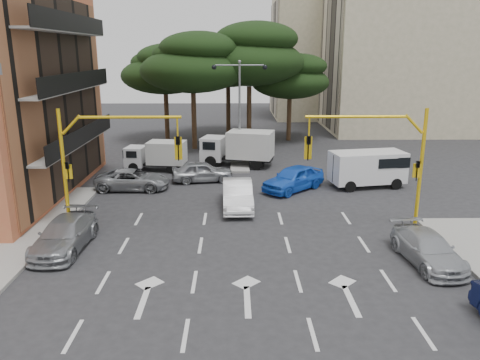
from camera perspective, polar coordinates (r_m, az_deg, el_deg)
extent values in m
plane|color=#28282B|center=(21.60, 0.51, -7.93)|extent=(120.00, 120.00, 0.00)
cube|color=gray|center=(36.82, -0.06, 2.12)|extent=(1.40, 6.00, 0.15)
cube|color=black|center=(29.66, -20.74, 9.50)|extent=(0.12, 14.72, 11.20)
cube|color=tan|center=(55.71, 21.50, 14.89)|extent=(20.00, 12.00, 18.00)
cube|color=black|center=(52.85, 10.93, 15.13)|extent=(0.12, 11.04, 16.20)
cube|color=tan|center=(65.22, 11.49, 14.68)|extent=(16.00, 12.00, 16.00)
cube|color=black|center=(64.05, 4.17, 14.48)|extent=(0.12, 11.04, 14.20)
cylinder|color=#382616|center=(42.41, -5.62, 7.13)|extent=(0.44, 0.44, 4.95)
ellipsoid|color=black|center=(42.00, -5.78, 13.15)|extent=(9.15, 9.15, 3.87)
ellipsoid|color=black|center=(41.52, -5.05, 15.73)|extent=(6.86, 6.86, 2.86)
ellipsoid|color=black|center=(42.31, -6.50, 14.94)|extent=(6.07, 6.07, 2.64)
cylinder|color=#382616|center=(44.23, 1.11, 7.84)|extent=(0.44, 0.44, 5.40)
ellipsoid|color=black|center=(43.85, 1.15, 14.14)|extent=(9.98, 9.98, 4.22)
ellipsoid|color=black|center=(43.48, 2.01, 16.82)|extent=(7.49, 7.49, 3.12)
ellipsoid|color=black|center=(44.13, 0.47, 16.03)|extent=(6.62, 6.62, 2.88)
cylinder|color=#382616|center=(46.71, -8.91, 7.51)|extent=(0.44, 0.44, 4.50)
ellipsoid|color=black|center=(46.34, -9.13, 12.47)|extent=(8.32, 8.32, 3.52)
ellipsoid|color=black|center=(45.80, -8.52, 14.59)|extent=(6.24, 6.24, 2.60)
ellipsoid|color=black|center=(46.66, -9.76, 13.94)|extent=(5.52, 5.52, 2.40)
cylinder|color=#382616|center=(46.61, 5.99, 7.31)|extent=(0.44, 0.44, 4.05)
ellipsoid|color=black|center=(46.23, 6.12, 11.79)|extent=(7.49, 7.49, 3.17)
ellipsoid|color=black|center=(45.84, 7.00, 13.64)|extent=(5.62, 5.62, 2.34)
ellipsoid|color=black|center=(46.42, 5.48, 13.15)|extent=(4.97, 4.97, 2.16)
cylinder|color=#382616|center=(49.20, -1.44, 8.35)|extent=(0.44, 0.44, 4.95)
ellipsoid|color=black|center=(48.85, -1.47, 13.54)|extent=(9.15, 9.15, 3.87)
ellipsoid|color=black|center=(48.42, -0.75, 15.74)|extent=(6.86, 6.86, 2.86)
ellipsoid|color=black|center=(49.13, -2.08, 15.09)|extent=(6.07, 6.07, 2.64)
cylinder|color=yellow|center=(24.28, 21.16, 1.12)|extent=(0.18, 0.18, 6.00)
cylinder|color=yellow|center=(23.66, 20.44, 6.41)|extent=(0.95, 0.14, 0.95)
cylinder|color=yellow|center=(22.76, 14.00, 7.49)|extent=(4.80, 0.14, 0.14)
cylinder|color=yellow|center=(22.37, 8.44, 6.49)|extent=(0.08, 0.08, 0.90)
imported|color=black|center=(22.56, 8.33, 3.85)|extent=(0.20, 0.24, 1.20)
cube|color=yellow|center=(22.63, 8.30, 3.89)|extent=(0.36, 0.06, 1.10)
imported|color=black|center=(24.06, 20.80, 1.04)|extent=(0.16, 0.20, 1.00)
cube|color=yellow|center=(24.15, 20.72, 1.10)|extent=(0.35, 0.08, 0.70)
cylinder|color=yellow|center=(23.94, -20.64, 0.98)|extent=(0.18, 0.18, 6.00)
cylinder|color=yellow|center=(23.33, -19.88, 6.35)|extent=(0.95, 0.14, 0.95)
cylinder|color=yellow|center=(22.54, -13.29, 7.47)|extent=(4.80, 0.14, 0.14)
cylinder|color=yellow|center=(22.24, -7.64, 6.46)|extent=(0.08, 0.08, 0.90)
imported|color=black|center=(22.43, -7.55, 3.81)|extent=(0.20, 0.24, 1.20)
cube|color=yellow|center=(22.50, -7.52, 3.86)|extent=(0.36, 0.06, 1.10)
imported|color=black|center=(23.73, -20.26, 0.90)|extent=(0.16, 0.20, 1.00)
cube|color=yellow|center=(23.82, -20.18, 0.96)|extent=(0.35, 0.08, 0.70)
cylinder|color=slate|center=(36.12, -0.06, 8.03)|extent=(0.16, 0.16, 7.50)
cylinder|color=slate|center=(35.83, -1.54, 13.83)|extent=(1.80, 0.10, 0.10)
sphere|color=black|center=(35.86, -3.18, 13.57)|extent=(0.36, 0.36, 0.36)
cylinder|color=slate|center=(35.86, 1.42, 13.83)|extent=(1.80, 0.10, 0.10)
sphere|color=black|center=(35.91, 3.06, 13.57)|extent=(0.36, 0.36, 0.36)
sphere|color=slate|center=(35.83, -0.06, 14.23)|extent=(0.24, 0.24, 0.24)
imported|color=white|center=(26.31, -0.30, -1.80)|extent=(1.74, 4.70, 1.53)
imported|color=blue|center=(29.82, 6.53, 0.21)|extent=(4.60, 4.50, 1.56)
imported|color=gray|center=(22.33, -20.59, -6.27)|extent=(2.11, 4.81, 1.37)
imported|color=#93959A|center=(30.59, -12.97, 0.04)|extent=(4.69, 2.22, 1.29)
imported|color=#999CA1|center=(31.73, -4.62, 1.05)|extent=(4.31, 2.24, 1.40)
imported|color=#A7AAAF|center=(21.14, 21.91, -7.79)|extent=(2.24, 4.55, 1.27)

